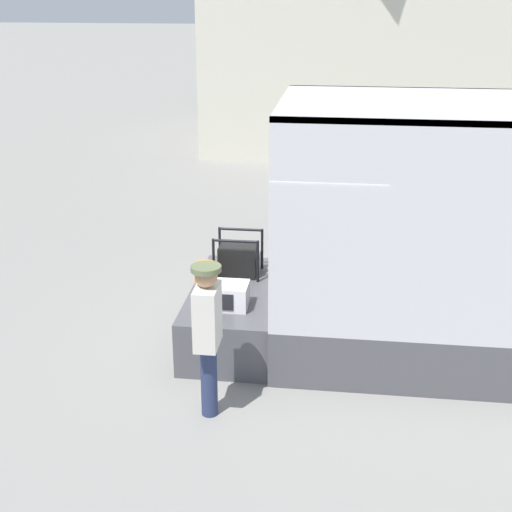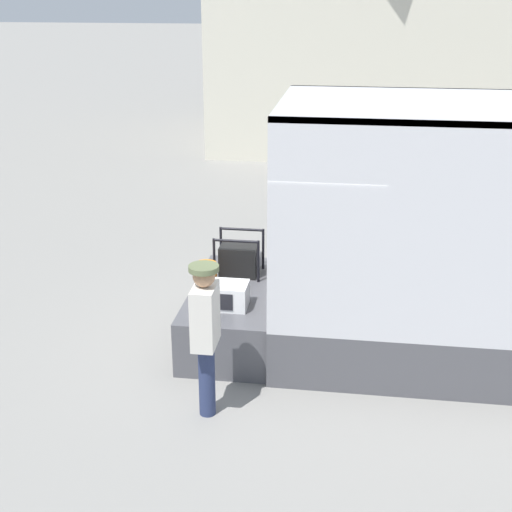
{
  "view_description": "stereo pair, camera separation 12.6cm",
  "coord_description": "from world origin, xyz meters",
  "px_view_note": "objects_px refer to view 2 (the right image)",
  "views": [
    {
      "loc": [
        0.79,
        -8.46,
        4.43
      ],
      "look_at": [
        -0.27,
        -0.2,
        1.25
      ],
      "focal_mm": 50.0,
      "sensor_mm": 36.0,
      "label": 1
    },
    {
      "loc": [
        0.91,
        -8.44,
        4.43
      ],
      "look_at": [
        -0.27,
        -0.2,
        1.25
      ],
      "focal_mm": 50.0,
      "sensor_mm": 36.0,
      "label": 2
    }
  ],
  "objects_px": {
    "orange_bucket": "(206,276)",
    "microwave": "(226,295)",
    "worker_person": "(205,325)",
    "portable_generator": "(241,259)"
  },
  "relations": [
    {
      "from": "microwave",
      "to": "orange_bucket",
      "type": "bearing_deg",
      "value": 124.25
    },
    {
      "from": "orange_bucket",
      "to": "worker_person",
      "type": "bearing_deg",
      "value": -78.15
    },
    {
      "from": "orange_bucket",
      "to": "worker_person",
      "type": "xyz_separation_m",
      "value": [
        0.38,
        -1.83,
        0.21
      ]
    },
    {
      "from": "orange_bucket",
      "to": "worker_person",
      "type": "relative_size",
      "value": 0.2
    },
    {
      "from": "microwave",
      "to": "portable_generator",
      "type": "distance_m",
      "value": 1.08
    },
    {
      "from": "microwave",
      "to": "portable_generator",
      "type": "relative_size",
      "value": 0.85
    },
    {
      "from": "microwave",
      "to": "portable_generator",
      "type": "bearing_deg",
      "value": 89.7
    },
    {
      "from": "orange_bucket",
      "to": "microwave",
      "type": "bearing_deg",
      "value": -55.75
    },
    {
      "from": "portable_generator",
      "to": "orange_bucket",
      "type": "distance_m",
      "value": 0.66
    },
    {
      "from": "orange_bucket",
      "to": "worker_person",
      "type": "distance_m",
      "value": 1.88
    }
  ]
}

